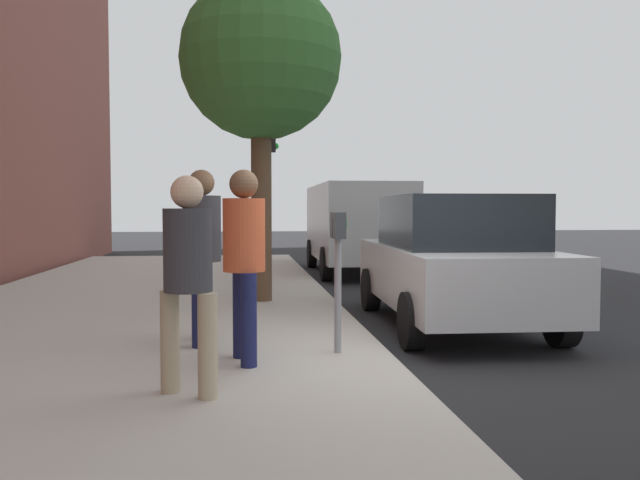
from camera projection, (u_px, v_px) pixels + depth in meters
ground_plane at (388, 365)px, 6.60m from camera, size 80.00×80.00×0.00m
sidewalk_slab at (84, 366)px, 6.23m from camera, size 28.00×6.00×0.15m
parking_meter at (338, 252)px, 6.45m from camera, size 0.36×0.12×1.41m
pedestrian_at_meter at (244, 248)px, 6.04m from camera, size 0.54×0.39×1.81m
pedestrian_bystander at (188, 268)px, 4.96m from camera, size 0.37×0.45×1.70m
parking_officer at (202, 240)px, 6.89m from camera, size 0.55×0.40×1.86m
parked_sedan_near at (453, 261)px, 8.71m from camera, size 4.46×2.09×1.77m
parked_van_far at (356, 223)px, 16.04m from camera, size 5.23×2.18×2.18m
street_tree at (261, 61)px, 10.04m from camera, size 2.52×2.52×5.05m
traffic_signal at (267, 167)px, 15.05m from camera, size 0.24×0.44×3.60m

